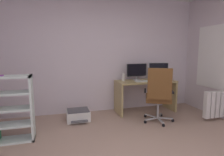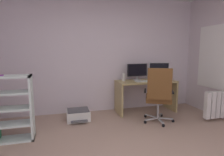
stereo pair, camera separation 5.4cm
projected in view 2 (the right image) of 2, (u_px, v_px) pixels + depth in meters
The scene contains 10 objects.
wall_back at pixel (95, 55), 4.39m from camera, with size 4.88×0.10×2.62m, color silver.
desk at pixel (146, 89), 4.40m from camera, with size 1.34×0.58×0.73m.
monitor_main at pixel (137, 71), 4.42m from camera, with size 0.49×0.18×0.38m.
monitor_secondary at pixel (159, 69), 4.56m from camera, with size 0.49×0.18×0.40m.
keyboard at pixel (143, 81), 4.22m from camera, with size 0.34×0.13×0.02m, color silver.
computer_mouse at pixel (155, 80), 4.28m from camera, with size 0.06×0.10×0.03m, color black.
desktop_speaker at pixel (124, 77), 4.30m from camera, with size 0.07×0.07×0.17m, color silver.
office_chair at pixel (159, 94), 3.66m from camera, with size 0.65×0.67×1.09m.
printer at pixel (78, 115), 3.89m from camera, with size 0.46×0.46×0.23m.
radiator at pixel (221, 104), 3.88m from camera, with size 0.77×0.10×0.54m.
Camera 2 is at (-0.80, -1.88, 1.41)m, focal length 30.68 mm.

